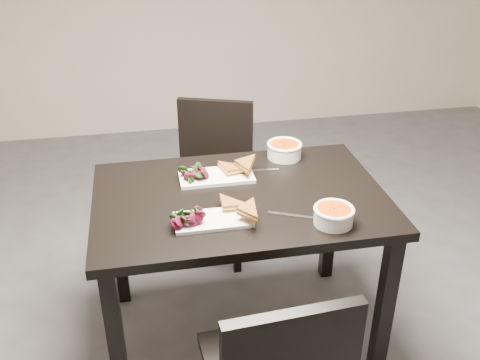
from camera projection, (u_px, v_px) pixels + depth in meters
The scene contains 13 objects.
ground at pixel (302, 317), 2.67m from camera, with size 5.00×5.00×0.00m, color #47474C.
table at pixel (240, 215), 2.28m from camera, with size 1.20×0.80×0.75m.
chair_far at pixel (212, 169), 3.02m from camera, with size 0.54×0.54×0.85m.
plate_near at pixel (213, 220), 2.06m from camera, with size 0.29×0.15×0.01m, color white.
sandwich_near at pixel (229, 209), 2.06m from camera, with size 0.15×0.11×0.05m, color #9D5B21, non-canonical shape.
salad_near at pixel (186, 216), 2.03m from camera, with size 0.09×0.08×0.04m, color black, non-canonical shape.
soup_bowl_near at pixel (334, 215), 2.03m from camera, with size 0.15×0.15×0.07m.
cutlery_near at pixel (291, 215), 2.10m from camera, with size 0.18×0.02×0.00m, color silver.
plate_far at pixel (216, 176), 2.36m from camera, with size 0.32×0.16×0.02m, color white.
sandwich_far at pixel (231, 170), 2.34m from camera, with size 0.16×0.12×0.05m, color #9D5B21, non-canonical shape.
salad_far at pixel (193, 172), 2.33m from camera, with size 0.10×0.09×0.04m, color black, non-canonical shape.
soup_bowl_far at pixel (284, 149), 2.53m from camera, with size 0.16×0.16×0.07m.
cutlery_far at pixel (259, 170), 2.43m from camera, with size 0.18×0.02×0.00m, color silver.
Camera 1 is at (-0.69, -1.93, 1.87)m, focal length 40.60 mm.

